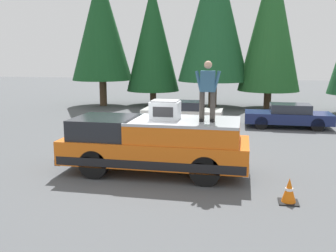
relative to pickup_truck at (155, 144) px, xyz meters
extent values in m
plane|color=#4C4F51|center=(0.11, 0.57, -0.87)|extent=(90.00, 90.00, 0.00)
cube|color=orange|center=(0.00, 0.01, -0.17)|extent=(2.00, 5.50, 0.70)
cube|color=black|center=(0.00, 0.01, -0.37)|extent=(2.01, 5.39, 0.24)
cube|color=black|center=(0.00, 1.52, 0.48)|extent=(1.84, 1.87, 0.60)
cube|color=orange|center=(0.00, -0.87, 0.44)|extent=(1.92, 3.19, 0.52)
cube|color=#A8AAAF|center=(0.00, -0.87, 0.74)|extent=(1.94, 3.19, 0.08)
cube|color=#232326|center=(0.00, 2.70, -0.44)|extent=(1.96, 0.16, 0.20)
cube|color=#B2B5BA|center=(0.00, -2.68, -0.44)|extent=(1.96, 0.16, 0.20)
cylinder|color=black|center=(-0.85, 1.60, -0.45)|extent=(0.30, 0.84, 0.84)
cylinder|color=black|center=(0.85, 1.60, -0.45)|extent=(0.30, 0.84, 0.84)
cylinder|color=black|center=(-0.85, -1.59, -0.45)|extent=(0.30, 0.84, 0.84)
cylinder|color=black|center=(0.85, -1.59, -0.45)|extent=(0.30, 0.84, 0.84)
cube|color=silver|center=(-0.03, -0.32, 1.04)|extent=(0.64, 0.84, 0.52)
cube|color=#2D2D30|center=(-0.35, -0.32, 1.04)|extent=(0.01, 0.59, 0.29)
cube|color=#99999E|center=(-0.03, -0.32, 1.32)|extent=(0.58, 0.76, 0.04)
cylinder|color=#423D38|center=(-0.14, -1.70, 1.20)|extent=(0.15, 0.15, 0.84)
cube|color=black|center=(-0.18, -1.70, 0.82)|extent=(0.26, 0.11, 0.08)
cylinder|color=#423D38|center=(-0.14, -1.40, 1.20)|extent=(0.15, 0.15, 0.84)
cube|color=black|center=(-0.18, -1.40, 0.82)|extent=(0.26, 0.11, 0.08)
cube|color=#335B7A|center=(-0.14, -1.55, 1.91)|extent=(0.24, 0.40, 0.58)
sphere|color=tan|center=(-0.14, -1.55, 2.36)|extent=(0.22, 0.22, 0.22)
cylinder|color=#335B7A|center=(-0.17, -1.79, 1.91)|extent=(0.09, 0.23, 0.58)
cylinder|color=#335B7A|center=(-0.17, -1.30, 1.91)|extent=(0.09, 0.23, 0.58)
cube|color=navy|center=(8.33, -4.69, -0.38)|extent=(1.64, 4.10, 0.50)
cube|color=#282D38|center=(8.33, -4.79, 0.08)|extent=(1.31, 1.89, 0.42)
cylinder|color=black|center=(7.61, -3.42, -0.56)|extent=(0.20, 0.62, 0.62)
cylinder|color=black|center=(9.05, -3.42, -0.56)|extent=(0.20, 0.62, 0.62)
cylinder|color=black|center=(7.61, -5.96, -0.56)|extent=(0.20, 0.62, 0.62)
cylinder|color=black|center=(9.05, -5.96, -0.56)|extent=(0.20, 0.62, 0.62)
cube|color=white|center=(8.42, 0.54, -0.38)|extent=(1.64, 4.10, 0.50)
cube|color=#282D38|center=(8.42, 0.44, 0.08)|extent=(1.31, 1.89, 0.42)
cylinder|color=black|center=(7.70, 1.81, -0.56)|extent=(0.20, 0.62, 0.62)
cylinder|color=black|center=(9.14, 1.81, -0.56)|extent=(0.20, 0.62, 0.62)
cylinder|color=black|center=(7.70, -0.73, -0.56)|extent=(0.20, 0.62, 0.62)
cylinder|color=black|center=(9.14, -0.73, -0.56)|extent=(0.20, 0.62, 0.62)
cube|color=black|center=(-1.69, -3.69, -0.86)|extent=(0.47, 0.47, 0.03)
cone|color=orange|center=(-1.69, -3.69, -0.56)|extent=(0.36, 0.36, 0.62)
cylinder|color=white|center=(-1.69, -3.69, -0.53)|extent=(0.19, 0.19, 0.06)
cylinder|color=#4C3826|center=(15.08, -4.11, -0.28)|extent=(0.48, 0.48, 1.19)
cone|color=#235B28|center=(15.08, -4.11, 4.70)|extent=(3.99, 3.99, 8.78)
cylinder|color=#4C3826|center=(15.24, -0.45, 0.01)|extent=(0.57, 0.57, 1.76)
cone|color=#1E562D|center=(15.24, -0.45, 5.37)|extent=(4.75, 4.75, 8.97)
cylinder|color=#4C3826|center=(15.20, 3.73, -0.36)|extent=(0.44, 0.44, 1.03)
cone|color=#194C23|center=(15.20, 3.73, 3.81)|extent=(3.66, 3.66, 7.31)
cylinder|color=#4C3826|center=(14.33, 7.12, 0.02)|extent=(0.49, 0.49, 1.80)
cone|color=#194C23|center=(14.33, 7.12, 4.62)|extent=(4.12, 4.12, 7.39)
camera|label=1|loc=(-10.67, -2.54, 2.62)|focal=40.36mm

